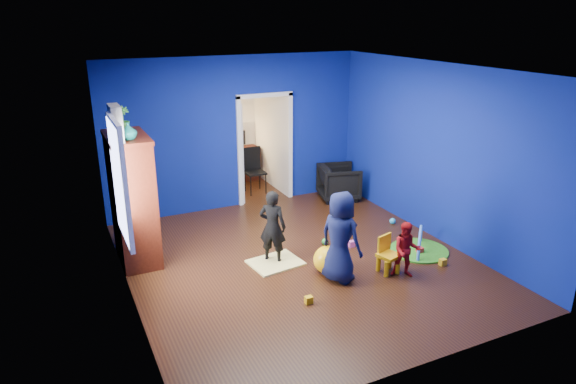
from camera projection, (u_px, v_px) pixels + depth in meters
name	position (u px, v px, depth m)	size (l,w,h in m)	color
floor	(300.00, 262.00, 7.89)	(5.00, 5.50, 0.01)	black
ceiling	(302.00, 69.00, 6.93)	(5.00, 5.50, 0.01)	white
wall_back	(236.00, 133.00, 9.75)	(5.00, 0.02, 2.90)	navy
wall_front	(426.00, 245.00, 5.06)	(5.00, 0.02, 2.90)	navy
wall_left	(122.00, 197.00, 6.39)	(0.02, 5.50, 2.90)	navy
wall_right	(436.00, 153.00, 8.42)	(0.02, 5.50, 2.90)	navy
alcove	(249.00, 132.00, 10.81)	(1.00, 1.75, 2.50)	silver
armchair	(339.00, 182.00, 10.45)	(0.76, 0.78, 0.71)	black
child_black	(272.00, 227.00, 7.73)	(0.42, 0.27, 1.15)	black
child_navy	(340.00, 237.00, 7.15)	(0.65, 0.42, 1.33)	#10193C
toddler_red	(406.00, 250.00, 7.33)	(0.40, 0.31, 0.83)	red
vase	(128.00, 131.00, 7.07)	(0.23, 0.23, 0.23)	#0C4E65
potted_plant	(122.00, 119.00, 7.49)	(0.21, 0.21, 0.38)	#338D35
tv_armoire	(133.00, 199.00, 7.69)	(0.58, 1.14, 1.96)	#3B0F09
crt_tv	(135.00, 196.00, 7.69)	(0.46, 0.70, 0.54)	silver
yellow_blanket	(276.00, 263.00, 7.83)	(0.75, 0.60, 0.03)	#F2E07A
hopper_ball	(328.00, 260.00, 7.49)	(0.42, 0.42, 0.42)	yellow
kid_chair	(389.00, 257.00, 7.50)	(0.28, 0.28, 0.50)	yellow
play_mat	(419.00, 250.00, 8.24)	(0.92, 0.92, 0.02)	#3D9120
toy_arch	(419.00, 250.00, 8.24)	(0.82, 0.82, 0.05)	#3F8CD8
window_left	(118.00, 181.00, 6.66)	(0.03, 0.95, 1.55)	white
curtain	(123.00, 189.00, 7.28)	(0.14, 0.42, 2.40)	slate
doorway	(265.00, 150.00, 10.13)	(1.16, 0.10, 2.10)	white
study_desk	(239.00, 164.00, 11.64)	(0.88, 0.44, 0.75)	#3D140A
desk_monitor	(237.00, 138.00, 11.55)	(0.40, 0.05, 0.32)	black
desk_lamp	(226.00, 141.00, 11.39)	(0.14, 0.14, 0.14)	#FFD88C
folding_chair	(255.00, 172.00, 10.79)	(0.40, 0.40, 0.92)	black
book_shelf	(235.00, 90.00, 11.19)	(0.88, 0.24, 0.04)	white
toy_0	(420.00, 250.00, 8.15)	(0.10, 0.08, 0.10)	red
toy_1	(393.00, 221.00, 9.30)	(0.11, 0.11, 0.11)	#28AEE5
toy_2	(309.00, 300.00, 6.75)	(0.10, 0.08, 0.10)	#DCA10B
toy_3	(325.00, 241.00, 8.46)	(0.11, 0.11, 0.11)	green
toy_4	(351.00, 244.00, 8.38)	(0.10, 0.08, 0.10)	#DF53A8
toy_5	(443.00, 262.00, 7.77)	(0.10, 0.08, 0.10)	yellow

